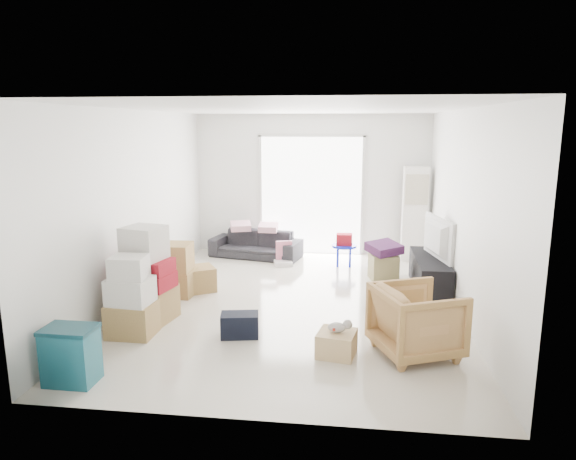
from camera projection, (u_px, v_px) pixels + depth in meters
The scene contains 21 objects.
room_shell at pixel (294, 209), 7.04m from camera, with size 4.98×6.48×3.18m.
sliding_door at pixel (311, 190), 9.96m from camera, with size 2.10×0.04×2.33m.
ac_tower at pixel (415, 214), 9.48m from camera, with size 0.45×0.30×1.75m, color white.
tv_console at pixel (430, 274), 7.85m from camera, with size 0.46×1.52×0.51m, color black.
television at pixel (431, 253), 7.78m from camera, with size 1.08×0.62×0.14m, color black.
sofa at pixel (256, 240), 9.80m from camera, with size 1.72×0.50×0.67m, color #2B2B30.
pillow_left at pixel (241, 219), 9.79m from camera, with size 0.40×0.32×0.13m, color #F6B3C2.
pillow_right at pixel (268, 220), 9.67m from camera, with size 0.39×0.31×0.13m, color #F6B3C2.
armchair at pixel (417, 318), 5.59m from camera, with size 0.83×0.78×0.85m, color tan.
storage_bins at pixel (71, 355), 4.99m from camera, with size 0.50×0.35×0.57m.
box_stack_a at pixel (131, 300), 6.10m from camera, with size 0.54×0.46×0.98m.
box_stack_b at pixel (146, 280), 6.55m from camera, with size 0.74×0.71×1.24m.
box_stack_c at pixel (176, 270), 7.58m from camera, with size 0.55×0.47×0.78m.
loose_box at pixel (199, 279), 7.84m from camera, with size 0.44×0.44×0.37m, color #A5834A.
duffel_bag at pixel (240, 325), 6.13m from camera, with size 0.45×0.27×0.28m, color black.
ottoman at pixel (383, 267), 8.38m from camera, with size 0.42×0.42×0.42m, color #998859.
blanket at pixel (384, 250), 8.33m from camera, with size 0.46×0.46×0.14m, color #4C1E4B.
kids_table at pixel (344, 243), 9.18m from camera, with size 0.45×0.45×0.58m.
toy_walker at pixel (284, 258), 9.29m from camera, with size 0.37×0.35×0.43m.
wood_crate at pixel (337, 343), 5.63m from camera, with size 0.40×0.40×0.27m, color tan.
plush_bunny at pixel (340, 327), 5.60m from camera, with size 0.27×0.16×0.13m.
Camera 1 is at (0.77, -6.92, 2.48)m, focal length 32.00 mm.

